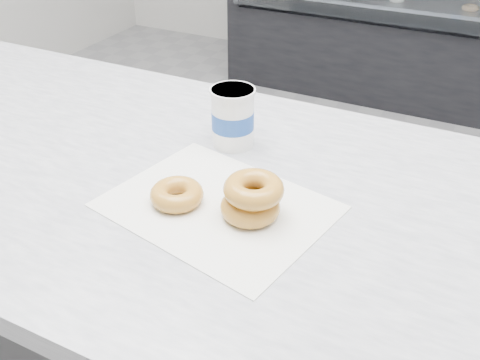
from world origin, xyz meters
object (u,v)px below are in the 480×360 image
at_px(display_case, 434,16).
at_px(donut_stack, 252,198).
at_px(counter, 213,354).
at_px(coffee_cup, 233,117).
at_px(donut_single, 177,194).

xyz_separation_m(display_case, donut_stack, (0.11, -2.77, 0.44)).
bearing_deg(counter, coffee_cup, 97.38).
distance_m(counter, donut_single, 0.47).
bearing_deg(counter, donut_single, -96.39).
bearing_deg(coffee_cup, donut_stack, -66.23).
bearing_deg(donut_single, display_case, 89.83).
relative_size(donut_single, donut_stack, 0.66).
height_order(display_case, coffee_cup, display_case).
bearing_deg(counter, display_case, 90.00).
height_order(donut_stack, coffee_cup, coffee_cup).
bearing_deg(display_case, donut_stack, -87.64).
bearing_deg(display_case, counter, -90.00).
bearing_deg(display_case, coffee_cup, -90.40).
bearing_deg(counter, donut_stack, -25.22).
height_order(display_case, donut_stack, display_case).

